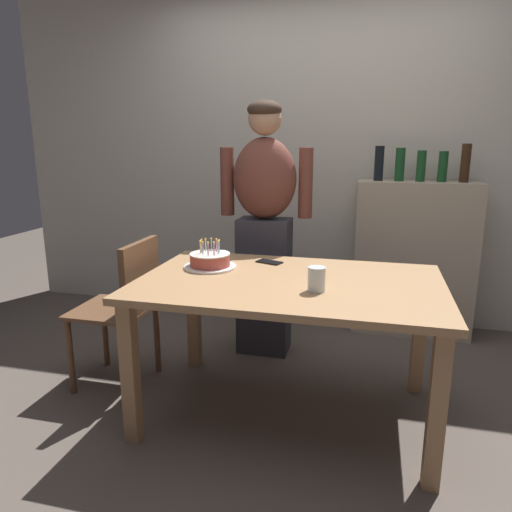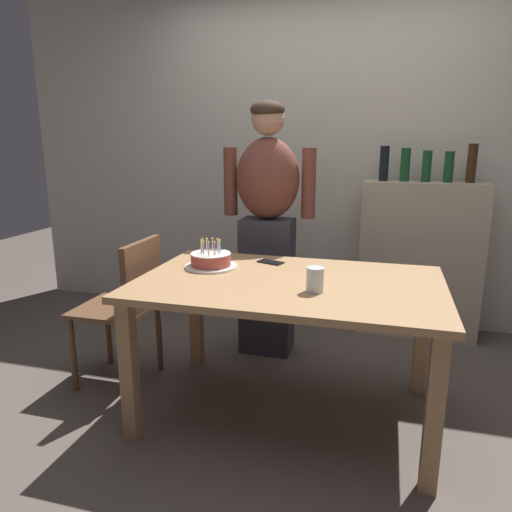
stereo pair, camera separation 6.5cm
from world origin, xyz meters
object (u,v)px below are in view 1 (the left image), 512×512
person_man_bearded (264,226)px  dining_chair (126,302)px  water_glass_near (317,279)px  birthday_cake (210,261)px  cell_phone (269,262)px

person_man_bearded → dining_chair: size_ratio=1.90×
person_man_bearded → dining_chair: bearing=44.7°
water_glass_near → birthday_cake: bearing=155.9°
person_man_bearded → cell_phone: bearing=106.6°
cell_phone → dining_chair: 0.85m
cell_phone → water_glass_near: bearing=-34.9°
person_man_bearded → birthday_cake: bearing=75.2°
birthday_cake → person_man_bearded: (0.16, 0.61, 0.10)m
water_glass_near → dining_chair: bearing=168.2°
birthday_cake → dining_chair: birthday_cake is taller
cell_phone → dining_chair: (-0.79, -0.23, -0.23)m
birthday_cake → person_man_bearded: person_man_bearded is taller
cell_phone → dining_chair: size_ratio=0.17×
water_glass_near → person_man_bearded: size_ratio=0.07×
birthday_cake → cell_phone: bearing=32.3°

